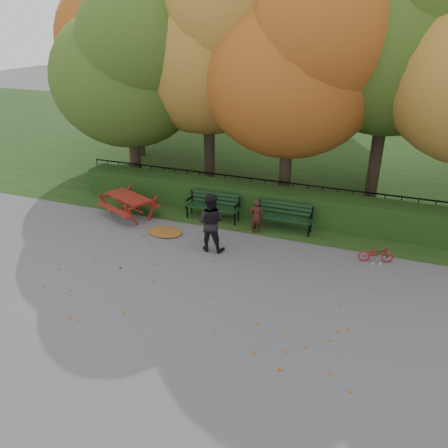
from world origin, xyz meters
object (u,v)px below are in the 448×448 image
(tree_c, at_px, (301,63))
(tree_d, at_px, (409,23))
(bench_right, at_px, (284,214))
(picnic_table, at_px, (128,201))
(adult, at_px, (210,222))
(tree_f, at_px, (135,29))
(bench_left, at_px, (214,204))
(child, at_px, (256,216))
(tree_b, at_px, (214,41))
(tree_a, at_px, (132,68))
(bicycle, at_px, (376,254))

(tree_c, relative_size, tree_d, 0.84)
(bench_right, height_order, picnic_table, bench_right)
(adult, bearing_deg, picnic_table, -24.34)
(tree_c, height_order, tree_f, tree_f)
(bench_left, distance_m, child, 1.71)
(tree_b, bearing_deg, picnic_table, -112.41)
(tree_c, xyz_separation_m, adult, (-1.40, -4.32, -3.95))
(tree_d, relative_size, picnic_table, 4.50)
(tree_f, bearing_deg, tree_a, -62.02)
(tree_b, bearing_deg, bicycle, -33.00)
(bench_left, bearing_deg, bench_right, 0.00)
(tree_f, xyz_separation_m, adult, (6.56, -7.60, -4.82))
(adult, bearing_deg, tree_a, -45.59)
(tree_c, distance_m, tree_f, 8.66)
(bench_right, bearing_deg, picnic_table, -170.63)
(picnic_table, bearing_deg, tree_c, 56.08)
(tree_c, bearing_deg, bench_left, -133.36)
(picnic_table, bearing_deg, tree_d, 52.49)
(tree_d, bearing_deg, tree_f, 169.67)
(tree_d, distance_m, tree_f, 11.20)
(tree_a, distance_m, bench_left, 5.89)
(tree_c, bearing_deg, tree_d, 22.61)
(bench_right, bearing_deg, tree_c, 96.70)
(bench_left, height_order, child, child)
(picnic_table, xyz_separation_m, adult, (3.48, -1.21, 0.30))
(tree_f, xyz_separation_m, bench_right, (8.23, -5.54, -5.17))
(tree_a, distance_m, child, 7.21)
(tree_f, relative_size, bench_right, 5.10)
(picnic_table, xyz_separation_m, bicycle, (8.02, -0.27, -0.32))
(tree_f, relative_size, picnic_table, 4.31)
(child, xyz_separation_m, bicycle, (3.63, -0.62, -0.29))
(bench_left, bearing_deg, tree_a, 154.24)
(tree_a, distance_m, bench_right, 7.69)
(tree_b, relative_size, tree_f, 0.96)
(tree_d, bearing_deg, tree_b, -175.62)
(picnic_table, bearing_deg, bench_right, 32.96)
(tree_c, xyz_separation_m, bench_right, (0.27, -2.26, -4.30))
(tree_a, relative_size, tree_b, 0.85)
(tree_f, height_order, bench_left, tree_f)
(adult, relative_size, bicycle, 1.84)
(tree_b, height_order, tree_c, tree_b)
(child, bearing_deg, adult, 41.06)
(tree_a, height_order, tree_d, tree_d)
(tree_f, bearing_deg, tree_d, -10.33)
(tree_b, bearing_deg, bench_left, -69.42)
(picnic_table, relative_size, bicycle, 2.25)
(tree_c, height_order, picnic_table, tree_c)
(tree_a, relative_size, tree_c, 0.94)
(bench_left, distance_m, adult, 2.22)
(tree_d, xyz_separation_m, bench_left, (-5.18, -3.53, -5.46))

